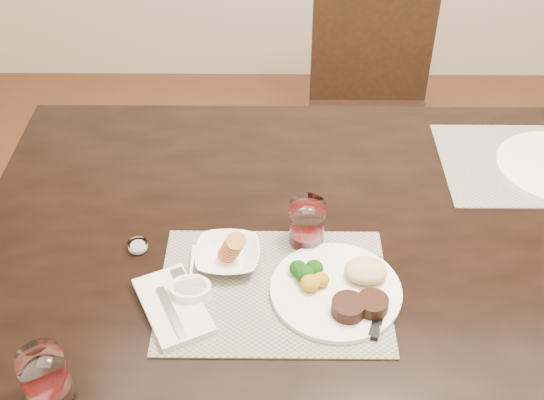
{
  "coord_description": "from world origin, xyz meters",
  "views": [
    {
      "loc": [
        -0.33,
        -1.12,
        1.77
      ],
      "look_at": [
        -0.34,
        0.01,
        0.82
      ],
      "focal_mm": 45.0,
      "sensor_mm": 36.0,
      "label": 1
    }
  ],
  "objects_px": {
    "wine_glass_near": "(307,225)",
    "steak_knife": "(377,309)",
    "chair_far": "(371,100)",
    "cracker_bowl": "(228,255)",
    "dinner_plate": "(342,288)"
  },
  "relations": [
    {
      "from": "chair_far",
      "to": "steak_knife",
      "type": "distance_m",
      "value": 1.21
    },
    {
      "from": "steak_knife",
      "to": "cracker_bowl",
      "type": "xyz_separation_m",
      "value": [
        -0.3,
        0.13,
        0.01
      ]
    },
    {
      "from": "steak_knife",
      "to": "wine_glass_near",
      "type": "height_order",
      "value": "wine_glass_near"
    },
    {
      "from": "cracker_bowl",
      "to": "steak_knife",
      "type": "bearing_deg",
      "value": -23.94
    },
    {
      "from": "wine_glass_near",
      "to": "steak_knife",
      "type": "bearing_deg",
      "value": -56.34
    },
    {
      "from": "dinner_plate",
      "to": "cracker_bowl",
      "type": "relative_size",
      "value": 1.9
    },
    {
      "from": "chair_far",
      "to": "wine_glass_near",
      "type": "bearing_deg",
      "value": -105.04
    },
    {
      "from": "chair_far",
      "to": "steak_knife",
      "type": "height_order",
      "value": "chair_far"
    },
    {
      "from": "chair_far",
      "to": "steak_knife",
      "type": "xyz_separation_m",
      "value": [
        -0.13,
        -1.18,
        0.26
      ]
    },
    {
      "from": "chair_far",
      "to": "cracker_bowl",
      "type": "relative_size",
      "value": 6.51
    },
    {
      "from": "wine_glass_near",
      "to": "dinner_plate",
      "type": "bearing_deg",
      "value": -66.28
    },
    {
      "from": "chair_far",
      "to": "cracker_bowl",
      "type": "bearing_deg",
      "value": -112.34
    },
    {
      "from": "steak_knife",
      "to": "cracker_bowl",
      "type": "relative_size",
      "value": 1.64
    },
    {
      "from": "dinner_plate",
      "to": "wine_glass_near",
      "type": "distance_m",
      "value": 0.17
    },
    {
      "from": "chair_far",
      "to": "cracker_bowl",
      "type": "xyz_separation_m",
      "value": [
        -0.43,
        -1.05,
        0.27
      ]
    }
  ]
}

